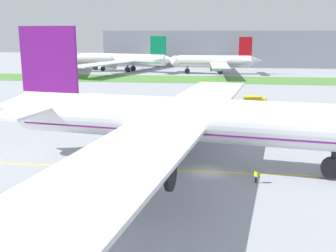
{
  "coord_description": "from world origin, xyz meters",
  "views": [
    {
      "loc": [
        1.06,
        -48.61,
        17.06
      ],
      "look_at": [
        -6.11,
        8.48,
        3.9
      ],
      "focal_mm": 43.71,
      "sensor_mm": 36.0,
      "label": 1
    }
  ],
  "objects_px": {
    "airliner_foreground": "(181,120)",
    "ground_crew_wingwalker_port": "(256,175)",
    "service_truck_baggage_loader": "(255,101)",
    "parked_airliner_far_centre": "(125,60)",
    "parked_airliner_far_right": "(216,61)",
    "parked_airliner_far_left": "(72,61)"
  },
  "relations": [
    {
      "from": "parked_airliner_far_left",
      "to": "ground_crew_wingwalker_port",
      "type": "bearing_deg",
      "value": -61.92
    },
    {
      "from": "service_truck_baggage_loader",
      "to": "airliner_foreground",
      "type": "bearing_deg",
      "value": -106.05
    },
    {
      "from": "parked_airliner_far_left",
      "to": "parked_airliner_far_right",
      "type": "bearing_deg",
      "value": -2.01
    },
    {
      "from": "airliner_foreground",
      "to": "ground_crew_wingwalker_port",
      "type": "relative_size",
      "value": 56.83
    },
    {
      "from": "airliner_foreground",
      "to": "service_truck_baggage_loader",
      "type": "bearing_deg",
      "value": 73.95
    },
    {
      "from": "parked_airliner_far_left",
      "to": "parked_airliner_far_centre",
      "type": "relative_size",
      "value": 0.85
    },
    {
      "from": "service_truck_baggage_loader",
      "to": "parked_airliner_far_centre",
      "type": "bearing_deg",
      "value": 120.94
    },
    {
      "from": "parked_airliner_far_right",
      "to": "parked_airliner_far_left",
      "type": "bearing_deg",
      "value": 177.99
    },
    {
      "from": "airliner_foreground",
      "to": "parked_airliner_far_left",
      "type": "distance_m",
      "value": 139.93
    },
    {
      "from": "airliner_foreground",
      "to": "ground_crew_wingwalker_port",
      "type": "xyz_separation_m",
      "value": [
        9.24,
        -5.33,
        -5.13
      ]
    },
    {
      "from": "airliner_foreground",
      "to": "parked_airliner_far_centre",
      "type": "xyz_separation_m",
      "value": [
        -37.32,
        130.13,
        -0.79
      ]
    },
    {
      "from": "ground_crew_wingwalker_port",
      "to": "service_truck_baggage_loader",
      "type": "distance_m",
      "value": 51.33
    },
    {
      "from": "parked_airliner_far_left",
      "to": "parked_airliner_far_centre",
      "type": "bearing_deg",
      "value": 9.92
    },
    {
      "from": "service_truck_baggage_loader",
      "to": "parked_airliner_far_left",
      "type": "height_order",
      "value": "parked_airliner_far_left"
    },
    {
      "from": "airliner_foreground",
      "to": "parked_airliner_far_right",
      "type": "relative_size",
      "value": 1.52
    },
    {
      "from": "parked_airliner_far_left",
      "to": "parked_airliner_far_right",
      "type": "relative_size",
      "value": 1.11
    },
    {
      "from": "service_truck_baggage_loader",
      "to": "parked_airliner_far_right",
      "type": "relative_size",
      "value": 0.09
    },
    {
      "from": "ground_crew_wingwalker_port",
      "to": "parked_airliner_far_right",
      "type": "distance_m",
      "value": 129.32
    },
    {
      "from": "parked_airliner_far_right",
      "to": "airliner_foreground",
      "type": "bearing_deg",
      "value": -91.39
    },
    {
      "from": "parked_airliner_far_centre",
      "to": "parked_airliner_far_right",
      "type": "relative_size",
      "value": 1.31
    },
    {
      "from": "airliner_foreground",
      "to": "parked_airliner_far_centre",
      "type": "relative_size",
      "value": 1.16
    },
    {
      "from": "service_truck_baggage_loader",
      "to": "parked_airliner_far_left",
      "type": "xyz_separation_m",
      "value": [
        -74.02,
        80.17,
        3.57
      ]
    }
  ]
}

